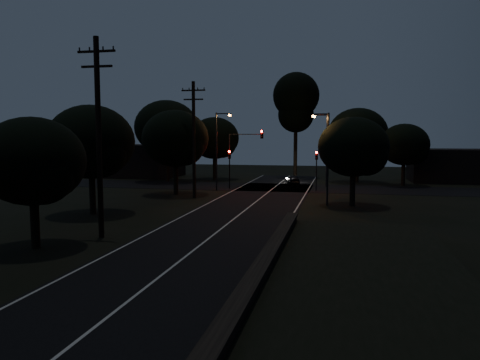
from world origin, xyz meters
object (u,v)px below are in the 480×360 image
at_px(utility_pole_far, 194,138).
at_px(streetlight_b, 325,145).
at_px(tall_pine, 296,102).
at_px(signal_right, 316,163).
at_px(signal_mast, 245,148).
at_px(streetlight_c, 326,152).
at_px(streetlight_a, 218,146).
at_px(car, 293,180).
at_px(utility_pole_mid, 99,134).
at_px(signal_left, 229,162).

relative_size(utility_pole_far, streetlight_b, 1.31).
height_order(tall_pine, signal_right, tall_pine).
xyz_separation_m(signal_mast, streetlight_c, (8.74, -9.99, 0.01)).
distance_m(tall_pine, streetlight_a, 18.96).
relative_size(streetlight_a, streetlight_b, 1.00).
height_order(streetlight_b, streetlight_c, streetlight_b).
bearing_deg(car, streetlight_b, 139.12).
xyz_separation_m(streetlight_b, car, (-3.66, 2.00, -4.10)).
distance_m(utility_pole_mid, streetlight_c, 19.15).
relative_size(signal_right, streetlight_b, 0.51).
xyz_separation_m(signal_left, signal_mast, (1.69, 0.00, 1.50)).
bearing_deg(utility_pole_mid, tall_pine, 80.07).
bearing_deg(utility_pole_far, signal_left, 80.06).
xyz_separation_m(signal_right, streetlight_c, (1.23, -9.99, 1.51)).
relative_size(tall_pine, car, 4.47).
bearing_deg(signal_mast, signal_left, -179.87).
bearing_deg(signal_left, streetlight_a, -109.59).
distance_m(signal_left, signal_right, 9.20).
relative_size(utility_pole_mid, car, 3.48).
height_order(streetlight_a, streetlight_c, streetlight_a).
bearing_deg(streetlight_c, streetlight_b, 92.14).
height_order(signal_left, streetlight_c, streetlight_c).
bearing_deg(streetlight_b, utility_pole_mid, -111.30).
distance_m(signal_left, streetlight_a, 2.77).
bearing_deg(signal_right, utility_pole_far, -143.00).
relative_size(tall_pine, streetlight_b, 1.76).
xyz_separation_m(streetlight_b, streetlight_c, (0.52, -14.00, -0.29)).
bearing_deg(utility_pole_mid, signal_right, 67.01).
xyz_separation_m(streetlight_c, car, (-4.18, 16.00, -3.81)).
bearing_deg(streetlight_b, tall_pine, 111.38).
distance_m(utility_pole_far, signal_mast, 8.64).
bearing_deg(streetlight_c, car, 104.64).
bearing_deg(signal_mast, utility_pole_far, -111.11).
height_order(signal_mast, streetlight_b, streetlight_b).
bearing_deg(utility_pole_far, signal_mast, 68.89).
bearing_deg(streetlight_b, streetlight_c, -87.86).
distance_m(signal_mast, streetlight_c, 13.28).
bearing_deg(signal_left, utility_pole_mid, -93.21).
distance_m(tall_pine, signal_left, 17.62).
xyz_separation_m(utility_pole_mid, signal_left, (1.40, 24.99, -2.90)).
height_order(utility_pole_far, car, utility_pole_far).
relative_size(signal_mast, car, 1.98).
relative_size(utility_pole_mid, streetlight_a, 1.38).
bearing_deg(tall_pine, car, -85.88).
bearing_deg(utility_pole_far, streetlight_a, 83.41).
bearing_deg(streetlight_b, signal_right, -100.00).
bearing_deg(signal_right, tall_pine, 103.49).
distance_m(tall_pine, signal_right, 17.09).
height_order(signal_right, streetlight_b, streetlight_b).
bearing_deg(streetlight_c, tall_pine, 100.93).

